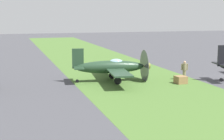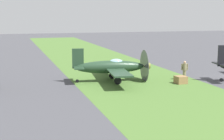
% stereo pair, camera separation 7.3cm
% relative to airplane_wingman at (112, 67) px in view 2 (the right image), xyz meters
% --- Properties ---
extents(grass_verge, '(120.00, 11.00, 0.01)m').
position_rel_airplane_wingman_xyz_m(grass_verge, '(1.56, 2.12, -1.30)').
color(grass_verge, '#476B2D').
rests_on(grass_verge, ground).
extents(airplane_wingman, '(8.76, 6.95, 3.10)m').
position_rel_airplane_wingman_xyz_m(airplane_wingman, '(0.00, 0.00, 0.00)').
color(airplane_wingman, '#233D28').
rests_on(airplane_wingman, ground).
extents(ground_crew_chief, '(0.38, 0.62, 1.73)m').
position_rel_airplane_wingman_xyz_m(ground_crew_chief, '(1.18, 6.50, -0.39)').
color(ground_crew_chief, '#847A5B').
rests_on(ground_crew_chief, ground).
extents(supply_crate, '(0.96, 0.96, 0.64)m').
position_rel_airplane_wingman_xyz_m(supply_crate, '(2.54, 5.42, -0.98)').
color(supply_crate, olive).
rests_on(supply_crate, ground).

